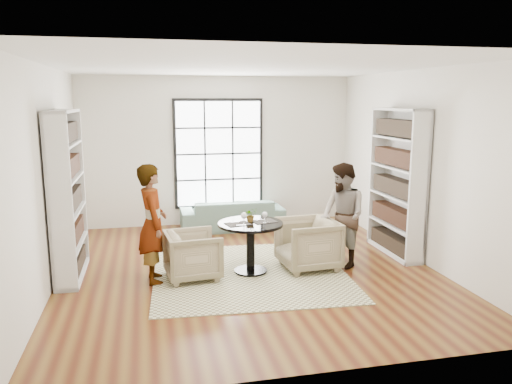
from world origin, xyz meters
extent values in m
plane|color=brown|center=(0.00, 0.00, 0.00)|extent=(6.00, 6.00, 0.00)
plane|color=silver|center=(0.00, 3.00, 1.50)|extent=(5.50, 0.00, 5.50)
plane|color=silver|center=(-2.75, 0.00, 1.50)|extent=(0.00, 6.00, 6.00)
plane|color=silver|center=(2.75, 0.00, 1.50)|extent=(0.00, 6.00, 6.00)
plane|color=silver|center=(0.00, -3.00, 1.50)|extent=(5.50, 0.00, 5.50)
plane|color=white|center=(0.00, 0.00, 3.00)|extent=(6.00, 6.00, 0.00)
cube|color=black|center=(0.00, 2.98, 1.45)|extent=(1.82, 0.06, 2.22)
cube|color=white|center=(0.00, 2.94, 1.45)|extent=(1.70, 0.02, 2.10)
cube|color=beige|center=(-0.01, -0.17, 0.01)|extent=(2.96, 2.96, 0.01)
cylinder|color=black|center=(0.01, -0.14, 0.02)|extent=(0.49, 0.49, 0.04)
cylinder|color=black|center=(0.01, -0.14, 0.37)|extent=(0.12, 0.12, 0.68)
cylinder|color=black|center=(0.01, -0.14, 0.74)|extent=(0.96, 0.96, 0.04)
imported|color=gray|center=(0.18, 2.45, 0.29)|extent=(2.02, 0.79, 0.59)
imported|color=tan|center=(-0.84, -0.19, 0.35)|extent=(0.83, 0.82, 0.69)
imported|color=tan|center=(0.90, -0.14, 0.38)|extent=(0.90, 0.88, 0.77)
imported|color=gray|center=(-1.39, -0.19, 0.84)|extent=(0.45, 0.64, 1.68)
imported|color=gray|center=(1.45, -0.14, 0.80)|extent=(0.73, 0.87, 1.60)
cube|color=black|center=(-0.19, -0.19, 0.77)|extent=(0.39, 0.33, 0.01)
cube|color=black|center=(0.22, -0.12, 0.77)|extent=(0.39, 0.33, 0.01)
cylinder|color=silver|center=(-0.11, -0.28, 0.77)|extent=(0.07, 0.07, 0.01)
cylinder|color=silver|center=(-0.11, -0.28, 0.82)|extent=(0.01, 0.01, 0.11)
sphere|color=maroon|center=(-0.11, -0.28, 0.91)|extent=(0.08, 0.08, 0.08)
ellipsoid|color=white|center=(-0.11, -0.28, 0.91)|extent=(0.09, 0.09, 0.10)
cylinder|color=silver|center=(0.21, -0.21, 0.77)|extent=(0.06, 0.06, 0.01)
cylinder|color=silver|center=(0.21, -0.21, 0.82)|extent=(0.01, 0.01, 0.10)
sphere|color=maroon|center=(0.21, -0.21, 0.89)|extent=(0.08, 0.08, 0.08)
ellipsoid|color=white|center=(0.21, -0.21, 0.89)|extent=(0.08, 0.08, 0.09)
imported|color=gray|center=(0.02, -0.08, 0.87)|extent=(0.22, 0.20, 0.21)
camera|label=1|loc=(-1.44, -7.08, 2.55)|focal=35.00mm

